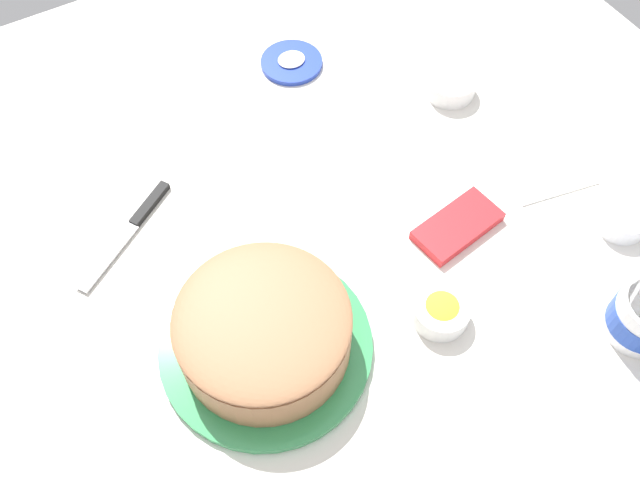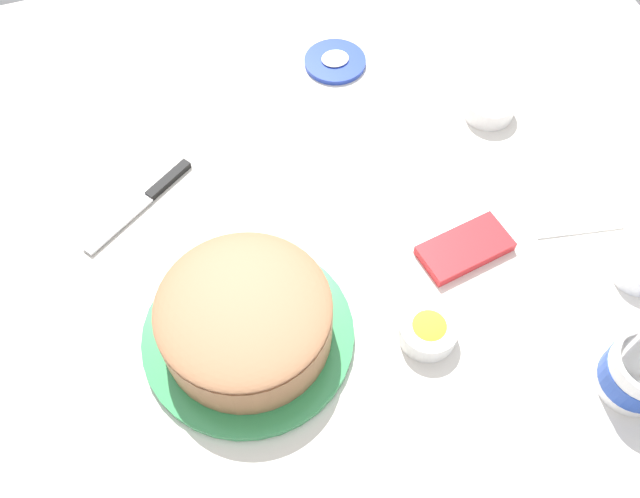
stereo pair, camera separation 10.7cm
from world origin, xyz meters
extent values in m
plane|color=silver|center=(0.00, 0.00, 0.00)|extent=(1.54, 1.54, 0.00)
cylinder|color=#339351|center=(0.23, 0.14, 0.01)|extent=(0.32, 0.32, 0.01)
cylinder|color=brown|center=(0.23, 0.14, 0.05)|extent=(0.23, 0.23, 0.07)
cylinder|color=#9E6B47|center=(0.23, 0.14, 0.05)|extent=(0.25, 0.25, 0.08)
ellipsoid|color=#9E6B47|center=(0.23, 0.14, 0.10)|extent=(0.25, 0.25, 0.03)
cylinder|color=#2347B2|center=(-0.28, 0.40, 0.04)|extent=(0.10, 0.10, 0.04)
cylinder|color=#233DAD|center=(-0.10, -0.37, 0.01)|extent=(0.12, 0.12, 0.01)
ellipsoid|color=white|center=(-0.10, -0.37, 0.01)|extent=(0.05, 0.05, 0.01)
cube|color=silver|center=(0.37, -0.13, 0.01)|extent=(0.13, 0.09, 0.00)
cube|color=black|center=(0.28, -0.19, 0.01)|extent=(0.09, 0.07, 0.01)
cylinder|color=white|center=(-0.32, -0.15, 0.02)|extent=(0.09, 0.09, 0.04)
cylinder|color=#B251C6|center=(-0.32, -0.15, 0.02)|extent=(0.08, 0.08, 0.01)
ellipsoid|color=#B251C6|center=(-0.32, -0.15, 0.03)|extent=(0.07, 0.07, 0.02)
cylinder|color=white|center=(-0.03, 0.23, 0.02)|extent=(0.09, 0.09, 0.04)
cylinder|color=yellow|center=(-0.03, 0.23, 0.02)|extent=(0.07, 0.07, 0.01)
ellipsoid|color=yellow|center=(-0.03, 0.23, 0.03)|extent=(0.06, 0.06, 0.02)
cylinder|color=white|center=(-0.39, 0.24, 0.02)|extent=(0.09, 0.09, 0.04)
cube|color=red|center=(-0.15, 0.11, 0.01)|extent=(0.16, 0.10, 0.02)
cube|color=white|center=(-0.36, 0.07, 0.00)|extent=(0.18, 0.18, 0.01)
camera|label=1|loc=(0.36, 0.54, 0.94)|focal=37.96mm
camera|label=2|loc=(0.27, 0.58, 0.94)|focal=37.96mm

